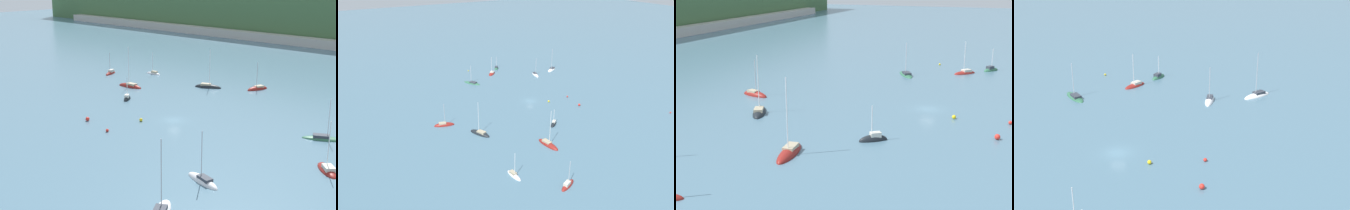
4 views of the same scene
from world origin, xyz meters
The scene contains 17 objects.
ground_plane centered at (0.00, 0.00, 0.00)m, with size 600.00×600.00×0.00m, color slate.
sailboat_1 centered at (-13.82, 28.36, 0.09)m, with size 7.83×5.12×11.72m.
sailboat_2 centered at (-20.41, 4.34, 0.11)m, with size 3.87×4.52×6.58m.
sailboat_3 centered at (-2.60, 36.09, 0.07)m, with size 3.94×6.97×8.63m.
sailboat_4 centered at (26.87, -31.05, 0.10)m, with size 5.95×7.67×11.20m.
sailboat_5 centered at (29.11, 11.25, 0.10)m, with size 8.63×6.20×8.67m.
sailboat_6 centered at (24.46, -19.52, 0.08)m, with size 7.41×3.55×8.92m.
sailboat_7 centered at (42.74, -8.42, 0.12)m, with size 5.36×4.40×6.64m.
sailboat_8 centered at (-29.98, 13.80, 0.09)m, with size 8.21×3.14×12.25m.
sailboat_9 centered at (36.35, -2.45, 0.11)m, with size 6.16×6.07×9.02m.
sailboat_10 centered at (-47.76, 21.24, 0.14)m, with size 3.71×5.83×7.60m.
sailboat_11 centered at (-37.75, 30.46, 0.11)m, with size 5.50×1.98×7.54m.
mooring_buoy_0 centered at (-34.42, -37.31, 0.27)m, with size 0.53×0.53×0.53m.
mooring_buoy_1 centered at (45.83, 5.61, 0.26)m, with size 0.53×0.53×0.53m.
mooring_buoy_2 centered at (-4.56, -5.56, 0.36)m, with size 0.72×0.72×0.72m.
mooring_buoy_3 centered at (-13.10, -13.38, 0.44)m, with size 0.88×0.88×0.88m.
mooring_buoy_4 centered at (-4.36, -14.97, 0.32)m, with size 0.63×0.63×0.63m.
Camera 2 is at (-96.08, 66.75, 50.64)m, focal length 35.00 mm.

